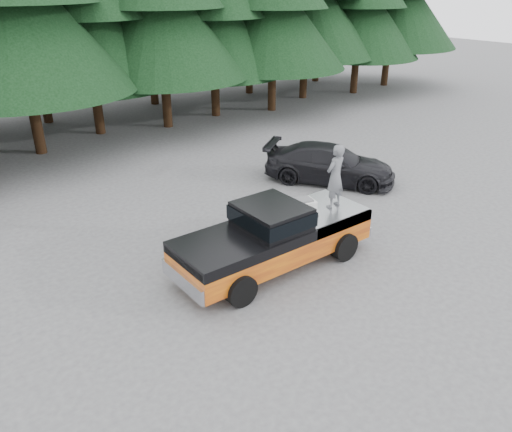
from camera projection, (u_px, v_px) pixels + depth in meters
ground at (237, 278)px, 13.71m from camera, size 120.00×120.00×0.00m
pickup_truck at (274, 245)px, 14.01m from camera, size 6.00×2.04×1.33m
truck_cab at (271, 215)px, 13.54m from camera, size 1.66×1.90×0.59m
air_compressor at (303, 208)px, 14.14m from camera, size 0.74×0.66×0.44m
man_on_bed at (335, 176)px, 14.38m from camera, size 0.75×0.56×1.89m
parked_car at (330, 164)px, 19.92m from camera, size 4.70×5.42×1.50m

